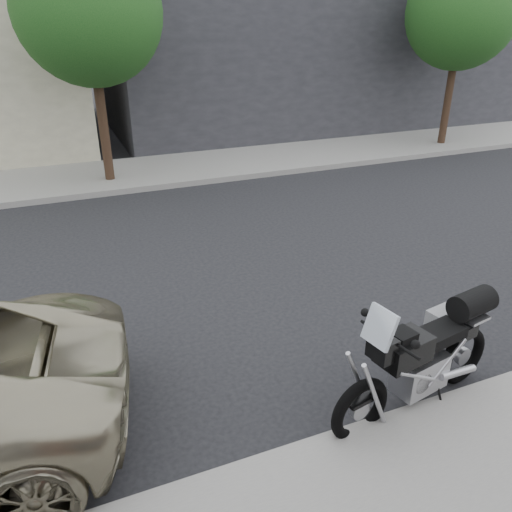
{
  "coord_description": "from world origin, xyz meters",
  "views": [
    {
      "loc": [
        3.31,
        7.29,
        4.02
      ],
      "look_at": [
        0.83,
        1.29,
        0.9
      ],
      "focal_mm": 35.0,
      "sensor_mm": 36.0,
      "label": 1
    }
  ],
  "objects": [
    {
      "name": "ground",
      "position": [
        0.0,
        0.0,
        0.0
      ],
      "size": [
        120.0,
        120.0,
        0.0
      ],
      "primitive_type": "plane",
      "color": "black",
      "rests_on": "ground"
    },
    {
      "name": "street_tree_left",
      "position": [
        -9.0,
        -6.0,
        4.14
      ],
      "size": [
        3.4,
        3.4,
        5.7
      ],
      "color": "#352418",
      "rests_on": "far_sidewalk"
    },
    {
      "name": "far_sidewalk",
      "position": [
        0.0,
        -6.5,
        0.07
      ],
      "size": [
        44.0,
        3.0,
        0.15
      ],
      "primitive_type": "cube",
      "color": "gray",
      "rests_on": "ground"
    },
    {
      "name": "motorcycle",
      "position": [
        -0.16,
        3.85,
        0.66
      ],
      "size": [
        2.38,
        1.04,
        1.52
      ],
      "rotation": [
        0.0,
        0.0,
        0.18
      ],
      "color": "black",
      "rests_on": "ground"
    },
    {
      "name": "far_building_dark",
      "position": [
        -7.0,
        -13.5,
        3.5
      ],
      "size": [
        16.0,
        11.0,
        7.0
      ],
      "color": "#27272C",
      "rests_on": "ground"
    },
    {
      "name": "street_tree_mid",
      "position": [
        2.0,
        -6.0,
        4.14
      ],
      "size": [
        3.4,
        3.4,
        5.7
      ],
      "color": "#352418",
      "rests_on": "far_sidewalk"
    }
  ]
}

